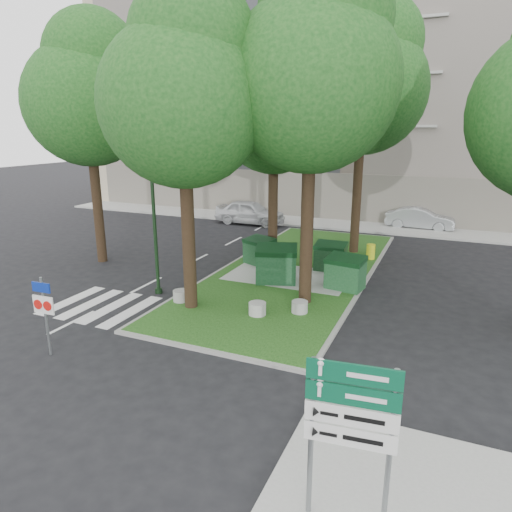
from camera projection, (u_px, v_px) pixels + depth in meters
The scene contains 25 objects.
ground at pixel (191, 348), 13.15m from camera, with size 120.00×120.00×0.00m, color black.
median_island at pixel (296, 271), 20.01m from camera, with size 6.00×16.00×0.12m, color #164012.
median_kerb at pixel (296, 271), 20.01m from camera, with size 6.30×16.30×0.10m, color gray.
sidewalk_corner at pixel (419, 507), 7.56m from camera, with size 5.00×4.00×0.12m, color #999993.
building_sidewalk at pixel (340, 225), 29.48m from camera, with size 42.00×3.00×0.12m, color #999993.
zebra_crossing at pixel (121, 309), 15.90m from camera, with size 5.00×3.00×0.01m, color silver.
apartment_building at pixel (369, 101), 33.95m from camera, with size 41.00×12.00×16.00m, color tan.
tree_median_near_left at pixel (186, 87), 13.96m from camera, with size 5.20×5.20×10.53m.
tree_median_near_right at pixel (315, 66), 14.21m from camera, with size 5.60×5.60×11.46m.
tree_median_mid at pixel (276, 107), 19.60m from camera, with size 4.80×4.80×9.99m.
tree_median_far at pixel (366, 77), 20.67m from camera, with size 5.80×5.80×11.93m.
tree_street_left at pixel (89, 91), 19.63m from camera, with size 5.40×5.40×11.00m.
dumpster_a at pixel (259, 251), 20.67m from camera, with size 1.60×1.40×1.24m.
dumpster_b at pixel (276, 264), 18.23m from camera, with size 1.90×1.59×1.51m.
dumpster_c at pixel (330, 257), 19.77m from camera, with size 1.36×0.96×1.25m.
dumpster_d at pixel (345, 273), 17.49m from camera, with size 1.55×1.20×1.32m.
bollard_left at pixel (181, 296), 16.33m from camera, with size 0.55×0.55×0.40m, color gray.
bollard_right at pixel (300, 307), 15.32m from camera, with size 0.55×0.55×0.39m, color #999A95.
bollard_mid at pixel (257, 309), 15.14m from camera, with size 0.58×0.58×0.42m, color #A3A29E.
litter_bin at pixel (371, 252), 21.52m from camera, with size 0.40×0.40×0.71m, color #C7CA17.
street_lamp at pixel (154, 209), 16.62m from camera, with size 0.41×0.41×5.18m.
traffic_sign_pole at pixel (44, 306), 12.35m from camera, with size 0.68×0.08×2.28m.
directional_sign at pixel (351, 419), 6.76m from camera, with size 1.38×0.23×2.76m.
car_white at pixel (250, 212), 29.82m from camera, with size 1.84×4.57×1.56m, color silver.
car_silver at pixel (420, 218), 28.38m from camera, with size 1.43×4.10×1.35m, color #989C9F.
Camera 1 is at (6.45, -10.21, 6.13)m, focal length 32.00 mm.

